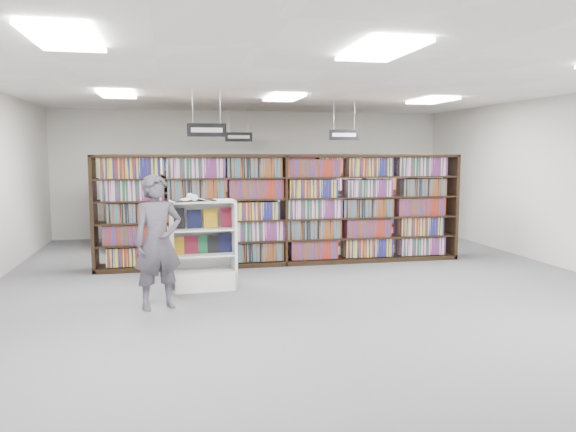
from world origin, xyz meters
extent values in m
plane|color=#5A5A5F|center=(0.00, 0.00, 0.00)|extent=(12.00, 12.00, 0.00)
cube|color=white|center=(0.00, 0.00, 3.20)|extent=(10.00, 12.00, 0.10)
cube|color=silver|center=(0.00, 6.00, 1.60)|extent=(10.00, 0.10, 3.20)
cube|color=black|center=(0.00, 2.00, 1.05)|extent=(7.00, 0.60, 2.10)
cube|color=maroon|center=(0.00, 2.00, 1.05)|extent=(6.88, 0.42, 1.98)
cube|color=black|center=(0.00, 4.00, 1.05)|extent=(7.00, 0.60, 2.10)
cube|color=maroon|center=(0.00, 4.00, 1.05)|extent=(6.88, 0.42, 1.98)
cube|color=black|center=(0.00, 5.70, 1.05)|extent=(7.00, 0.60, 2.10)
cube|color=maroon|center=(0.00, 5.70, 1.05)|extent=(6.88, 0.42, 1.98)
cylinder|color=#B2B2B7|center=(-1.73, 1.00, 2.91)|extent=(0.01, 0.01, 0.58)
cylinder|color=#B2B2B7|center=(-1.27, 1.00, 2.91)|extent=(0.01, 0.01, 0.58)
cube|color=black|center=(-1.50, 1.00, 2.51)|extent=(0.65, 0.02, 0.22)
cube|color=silver|center=(-1.50, 0.99, 2.51)|extent=(0.52, 0.00, 0.08)
cylinder|color=#B2B2B7|center=(1.27, 3.00, 2.91)|extent=(0.01, 0.01, 0.58)
cylinder|color=#B2B2B7|center=(1.73, 3.00, 2.91)|extent=(0.01, 0.01, 0.58)
cube|color=black|center=(1.50, 3.00, 2.51)|extent=(0.65, 0.02, 0.22)
cube|color=silver|center=(1.50, 2.99, 2.51)|extent=(0.52, 0.00, 0.08)
cylinder|color=#B2B2B7|center=(-0.73, 5.00, 2.91)|extent=(0.01, 0.01, 0.58)
cylinder|color=#B2B2B7|center=(-0.27, 5.00, 2.91)|extent=(0.01, 0.01, 0.58)
cube|color=black|center=(-0.50, 5.00, 2.51)|extent=(0.65, 0.02, 0.22)
cube|color=silver|center=(-0.50, 4.99, 2.51)|extent=(0.52, 0.00, 0.08)
cube|color=white|center=(-3.00, -3.00, 3.16)|extent=(0.60, 1.20, 0.04)
cube|color=white|center=(0.00, -3.00, 3.16)|extent=(0.60, 1.20, 0.04)
cube|color=white|center=(-3.00, 2.00, 3.16)|extent=(0.60, 1.20, 0.04)
cube|color=white|center=(0.00, 2.00, 3.16)|extent=(0.60, 1.20, 0.04)
cube|color=white|center=(3.00, 2.00, 3.16)|extent=(0.60, 1.20, 0.04)
cube|color=white|center=(-1.63, 0.27, 0.15)|extent=(1.03, 0.56, 0.30)
cube|color=white|center=(-2.11, 0.24, 0.70)|extent=(0.07, 0.50, 1.40)
cube|color=white|center=(-1.15, 0.30, 0.70)|extent=(0.07, 0.50, 1.40)
cube|color=white|center=(-1.64, 0.50, 0.70)|extent=(1.00, 0.09, 1.40)
cube|color=white|center=(-1.63, 0.27, 1.39)|extent=(1.03, 0.56, 0.03)
cube|color=white|center=(-1.63, 0.27, 0.55)|extent=(0.95, 0.52, 0.02)
cube|color=white|center=(-1.63, 0.27, 0.95)|extent=(0.95, 0.52, 0.02)
cube|color=black|center=(-2.01, 0.29, 1.11)|extent=(0.20, 0.08, 0.30)
cube|color=#101235|center=(-1.76, 0.31, 1.11)|extent=(0.20, 0.08, 0.30)
cube|color=gold|center=(-1.51, 0.32, 1.11)|extent=(0.20, 0.08, 0.30)
cube|color=maroon|center=(-1.25, 0.34, 1.11)|extent=(0.20, 0.08, 0.30)
cube|color=gold|center=(-1.99, 0.29, 0.70)|extent=(0.22, 0.07, 0.28)
cube|color=maroon|center=(-1.81, 0.31, 0.70)|extent=(0.22, 0.07, 0.28)
cube|color=#175730|center=(-1.63, 0.32, 0.70)|extent=(0.22, 0.07, 0.28)
cube|color=black|center=(-1.45, 0.33, 0.70)|extent=(0.22, 0.07, 0.28)
cube|color=#101235|center=(-1.27, 0.34, 0.70)|extent=(0.22, 0.07, 0.28)
cube|color=black|center=(-1.77, 0.20, 1.41)|extent=(0.69, 0.48, 0.02)
cube|color=white|center=(-1.92, 0.20, 1.42)|extent=(0.34, 0.38, 0.06)
cube|color=white|center=(-1.62, 0.20, 1.42)|extent=(0.34, 0.38, 0.07)
cylinder|color=white|center=(-1.79, 0.20, 1.46)|extent=(0.16, 0.33, 0.10)
imported|color=#4B4650|center=(-2.29, -0.70, 0.92)|extent=(0.78, 0.64, 1.84)
camera|label=1|loc=(-2.08, -8.47, 2.14)|focal=35.00mm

